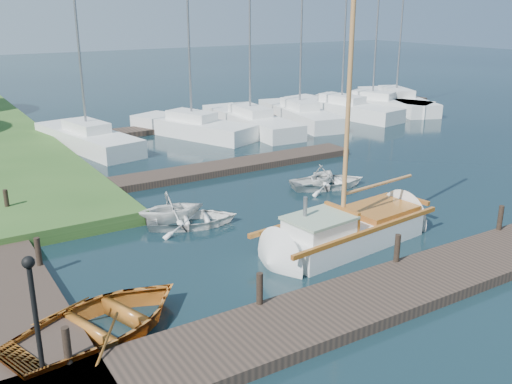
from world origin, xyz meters
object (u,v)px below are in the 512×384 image
mooring_post_0 (67,345)px  marina_boat_5 (341,107)px  mooring_post_5 (6,201)px  dinghy (101,319)px  mooring_post_3 (500,218)px  marina_boat_0 (87,137)px  marina_boat_4 (299,113)px  marina_boat_7 (396,99)px  tender_a (192,217)px  tender_c (328,180)px  mooring_post_2 (397,248)px  mooring_post_1 (260,288)px  mooring_post_4 (38,251)px  lamp_post (33,299)px  tender_d (322,173)px  marina_boat_2 (192,126)px  tender_b (171,206)px  sailboat (350,232)px  marina_boat_6 (372,103)px  marina_boat_3 (250,120)px

mooring_post_0 → marina_boat_5: marina_boat_5 is taller
mooring_post_5 → dinghy: bearing=-86.9°
mooring_post_3 → marina_boat_0: (-7.61, 19.08, -0.13)m
mooring_post_5 → marina_boat_0: 10.56m
dinghy → mooring_post_5: bearing=-15.4°
marina_boat_4 → marina_boat_7: 9.29m
tender_a → tender_c: size_ratio=0.99×
mooring_post_2 → marina_boat_4: size_ratio=0.08×
mooring_post_1 → mooring_post_4: same height
lamp_post → tender_d: (12.75, 7.49, -1.37)m
mooring_post_1 → marina_boat_2: size_ratio=0.08×
tender_a → tender_b: size_ratio=1.37×
mooring_post_1 → tender_a: mooring_post_1 is taller
tender_a → tender_b: (-0.45, 0.69, 0.27)m
mooring_post_4 → marina_boat_0: 15.08m
mooring_post_2 → sailboat: bearing=84.0°
lamp_post → marina_boat_6: size_ratio=0.26×
sailboat → marina_boat_2: marina_boat_2 is taller
tender_b → marina_boat_4: size_ratio=0.23×
sailboat → tender_d: (3.01, 5.27, 0.16)m
marina_boat_3 → mooring_post_4: bearing=134.6°
marina_boat_0 → marina_boat_5: marina_boat_5 is taller
mooring_post_2 → tender_c: size_ratio=0.26×
mooring_post_4 → marina_boat_2: bearing=50.8°
marina_boat_3 → tender_a: bearing=144.0°
marina_boat_2 → marina_boat_3: (3.75, -0.22, 0.01)m
marina_boat_4 → marina_boat_5: size_ratio=0.82×
mooring_post_1 → mooring_post_5: same height
tender_b → marina_boat_0: (0.66, 12.24, -0.03)m
mooring_post_1 → tender_d: (7.75, 7.49, -0.20)m
mooring_post_0 → mooring_post_4: bearing=84.3°
mooring_post_5 → tender_d: mooring_post_5 is taller
tender_d → mooring_post_4: bearing=73.5°
marina_boat_6 → marina_boat_2: bearing=68.4°
mooring_post_4 → marina_boat_7: marina_boat_7 is taller
lamp_post → marina_boat_7: bearing=34.1°
marina_boat_3 → tender_c: bearing=166.5°
marina_boat_3 → marina_boat_6: (10.51, 0.77, -0.02)m
mooring_post_1 → dinghy: size_ratio=0.18×
mooring_post_5 → marina_boat_3: bearing=29.9°
lamp_post → marina_boat_5: marina_boat_5 is taller
sailboat → tender_c: (3.04, 4.88, -0.02)m
mooring_post_1 → mooring_post_5: (-4.00, 10.00, 0.00)m
tender_a → marina_boat_2: bearing=-7.3°
tender_c → marina_boat_4: 13.78m
lamp_post → marina_boat_4: (19.89, 18.90, -1.31)m
mooring_post_0 → dinghy: (0.99, 1.06, -0.25)m
mooring_post_3 → marina_boat_6: size_ratio=0.08×
mooring_post_1 → marina_boat_6: bearing=42.0°
marina_boat_5 → mooring_post_5: bearing=101.8°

